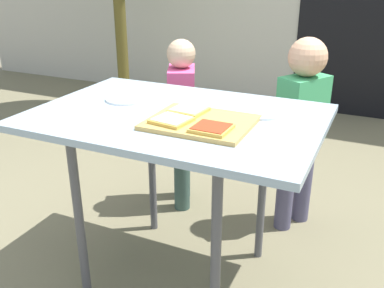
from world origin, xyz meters
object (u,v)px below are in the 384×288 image
Objects in this scene: pizza_slice_near_left at (172,120)px; plate_white_left at (128,99)px; cutting_board at (200,122)px; pizza_slice_near_right at (211,128)px; pizza_slice_far_left at (189,110)px; child_left at (182,116)px; plate_white_right at (259,112)px; child_right at (301,121)px; dining_table at (177,130)px.

plate_white_left is at bearing 146.32° from pizza_slice_near_left.
cutting_board is 0.11m from pizza_slice_near_right.
child_left reaches higher than pizza_slice_far_left.
plate_white_right is at bearing -39.51° from child_left.
plate_white_left is 0.57m from plate_white_right.
child_right is at bearing 71.93° from cutting_board.
pizza_slice_near_left is at bearing -93.13° from pizza_slice_far_left.
dining_table is 1.17× the size of child_left.
cutting_board is 2.57× the size of pizza_slice_near_left.
child_left is at bearing 122.44° from pizza_slice_near_right.
dining_table is at bearing 144.07° from pizza_slice_near_right.
child_right is (0.08, 0.51, -0.19)m from plate_white_right.
plate_white_right reaches higher than dining_table.
child_left reaches higher than plate_white_left.
pizza_slice_near_left is at bearing -66.56° from child_left.
child_right is (0.24, 0.72, -0.19)m from cutting_board.
cutting_board is 0.44m from plate_white_left.
cutting_board is 2.65× the size of pizza_slice_far_left.
cutting_board is at bearing -126.71° from plate_white_right.
pizza_slice_far_left reaches higher than dining_table.
dining_table is 6.01× the size of plate_white_left.
cutting_board is 0.27m from plate_white_right.
pizza_slice_near_left is 0.85m from child_left.
child_right is at bearing 41.52° from plate_white_left.
plate_white_left is at bearing -90.04° from child_left.
plate_white_right is at bearing 53.29° from cutting_board.
child_left reaches higher than pizza_slice_near_left.
cutting_board is 0.78m from child_right.
plate_white_right is (0.16, 0.21, -0.00)m from cutting_board.
cutting_board is 0.11m from pizza_slice_near_left.
dining_table is at bearing -16.23° from plate_white_left.
pizza_slice_near_right is 0.16m from pizza_slice_near_left.
pizza_slice_near_right is 0.53m from plate_white_left.
cutting_board is at bearing 35.33° from pizza_slice_near_left.
pizza_slice_near_right is at bearing -106.22° from plate_white_right.
plate_white_left is (-0.27, 0.08, 0.07)m from dining_table.
pizza_slice_far_left is 0.28m from plate_white_right.
child_right is (0.16, 0.80, -0.21)m from pizza_slice_near_right.
child_left reaches higher than dining_table.
child_right reaches higher than cutting_board.
child_left is at bearing 89.96° from plate_white_left.
child_left is 0.96× the size of child_right.
pizza_slice_far_left is 0.15× the size of child_left.
pizza_slice_far_left is 0.74m from child_left.
plate_white_right is (0.08, 0.29, -0.02)m from pizza_slice_near_right.
pizza_slice_far_left and pizza_slice_near_left have the same top height.
cutting_board is 2.82× the size of pizza_slice_near_right.
pizza_slice_near_right reaches higher than cutting_board.
pizza_slice_near_right is 0.13× the size of child_right.
pizza_slice_far_left reaches higher than cutting_board.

